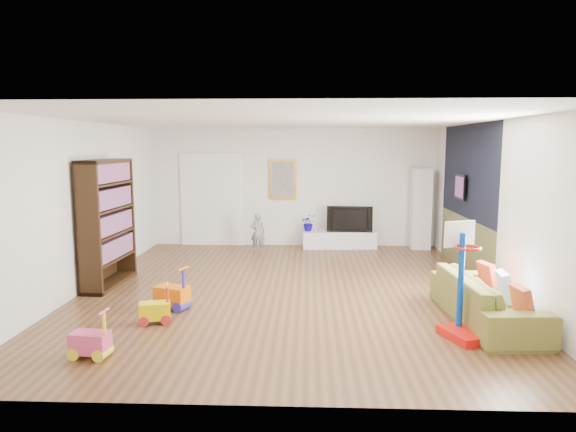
{
  "coord_description": "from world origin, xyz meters",
  "views": [
    {
      "loc": [
        0.34,
        -8.06,
        2.32
      ],
      "look_at": [
        0.0,
        0.4,
        1.15
      ],
      "focal_mm": 32.0,
      "sensor_mm": 36.0,
      "label": 1
    }
  ],
  "objects_px": {
    "bookshelf": "(107,223)",
    "sofa": "(486,299)",
    "media_console": "(339,240)",
    "basketball_hoop": "(469,282)"
  },
  "relations": [
    {
      "from": "bookshelf",
      "to": "sofa",
      "type": "distance_m",
      "value": 5.94
    },
    {
      "from": "media_console",
      "to": "sofa",
      "type": "distance_m",
      "value": 5.15
    },
    {
      "from": "bookshelf",
      "to": "basketball_hoop",
      "type": "distance_m",
      "value": 5.71
    },
    {
      "from": "media_console",
      "to": "basketball_hoop",
      "type": "height_order",
      "value": "basketball_hoop"
    },
    {
      "from": "media_console",
      "to": "bookshelf",
      "type": "bearing_deg",
      "value": -144.65
    },
    {
      "from": "bookshelf",
      "to": "basketball_hoop",
      "type": "xyz_separation_m",
      "value": [
        5.25,
        -2.23,
        -0.34
      ]
    },
    {
      "from": "sofa",
      "to": "media_console",
      "type": "bearing_deg",
      "value": 14.87
    },
    {
      "from": "basketball_hoop",
      "to": "media_console",
      "type": "bearing_deg",
      "value": 81.14
    },
    {
      "from": "bookshelf",
      "to": "sofa",
      "type": "relative_size",
      "value": 0.97
    },
    {
      "from": "bookshelf",
      "to": "sofa",
      "type": "height_order",
      "value": "bookshelf"
    }
  ]
}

